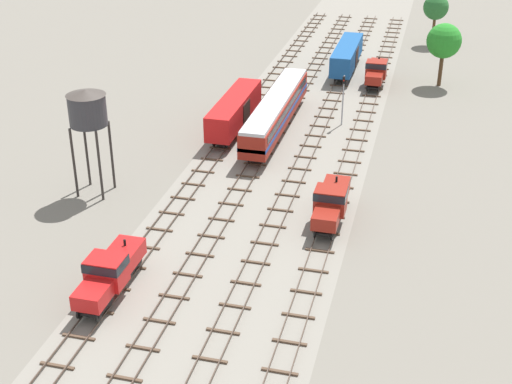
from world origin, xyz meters
name	(u,v)px	position (x,y,z in m)	size (l,w,h in m)	color
ground_plane	(285,154)	(0.00, 56.00, 0.00)	(480.00, 480.00, 0.00)	slate
ballast_bed	(285,154)	(0.00, 56.00, 0.00)	(17.98, 176.00, 0.01)	gray
track_far_left	(224,142)	(-6.99, 57.00, 0.14)	(2.40, 126.00, 0.29)	#47382D
track_left	(266,147)	(-2.33, 57.00, 0.14)	(2.40, 126.00, 0.29)	#47382D
track_centre_left	(308,151)	(2.33, 57.00, 0.14)	(2.40, 126.00, 0.29)	#47382D
track_centre	(352,155)	(6.99, 57.00, 0.14)	(2.40, 126.00, 0.29)	#47382D
shunter_loco_far_left_nearest	(109,271)	(-6.99, 27.81, 2.01)	(2.74, 8.46, 3.10)	red
shunter_loco_centre_near	(331,201)	(6.99, 42.72, 2.01)	(2.74, 8.46, 3.10)	maroon
freight_boxcar_far_left_mid	(235,110)	(-6.99, 61.18, 2.45)	(2.87, 14.00, 3.60)	red
passenger_coach_left_midfar	(276,110)	(-2.33, 61.88, 2.61)	(2.96, 22.00, 3.80)	maroon
shunter_loco_centre_far	(376,70)	(6.99, 81.31, 2.01)	(2.74, 8.46, 3.10)	maroon
freight_boxcar_centre_left_farther	(347,55)	(2.34, 86.09, 2.45)	(2.87, 14.00, 3.60)	#194C8C
water_tower	(87,109)	(-15.43, 42.83, 8.34)	(3.60, 3.60, 10.19)	#2D2826
signal_post_nearest	(343,94)	(4.66, 65.68, 3.76)	(0.28, 0.47, 5.97)	gray
lineside_tree_0	(444,41)	(15.28, 83.20, 6.03)	(4.54, 4.54, 8.35)	#4C331E
lineside_tree_1	(436,7)	(13.66, 103.74, 5.88)	(3.92, 3.92, 7.90)	#4C331E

